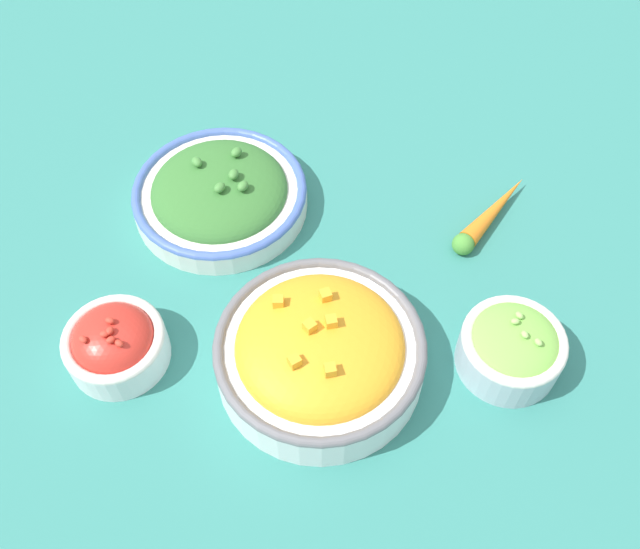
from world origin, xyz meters
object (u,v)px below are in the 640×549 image
(bowl_squash, at_px, (320,351))
(loose_carrot, at_px, (489,216))
(bowl_lettuce, at_px, (512,347))
(bowl_broccoli, at_px, (220,194))
(bowl_cherry_tomatoes, at_px, (115,343))

(bowl_squash, bearing_deg, loose_carrot, -125.45)
(bowl_lettuce, xyz_separation_m, bowl_squash, (0.20, 0.04, 0.00))
(bowl_broccoli, xyz_separation_m, loose_carrot, (-0.34, -0.03, -0.01))
(bowl_lettuce, distance_m, loose_carrot, 0.20)
(bowl_squash, height_order, bowl_cherry_tomatoes, bowl_squash)
(bowl_cherry_tomatoes, bearing_deg, bowl_lettuce, -170.61)
(bowl_broccoli, relative_size, bowl_squash, 0.98)
(bowl_lettuce, height_order, bowl_cherry_tomatoes, bowl_cherry_tomatoes)
(bowl_squash, bearing_deg, bowl_lettuce, -167.66)
(bowl_broccoli, distance_m, bowl_squash, 0.27)
(bowl_lettuce, bearing_deg, bowl_broccoli, -23.97)
(bowl_lettuce, bearing_deg, bowl_cherry_tomatoes, 9.39)
(bowl_squash, distance_m, loose_carrot, 0.30)
(bowl_squash, xyz_separation_m, loose_carrot, (-0.17, -0.24, -0.02))
(bowl_broccoli, distance_m, bowl_lettuce, 0.40)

